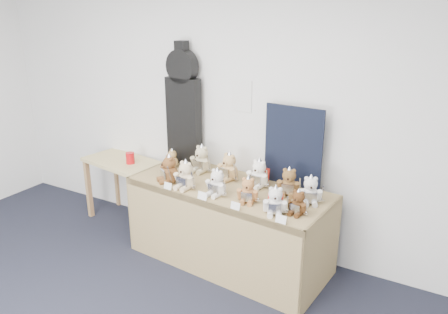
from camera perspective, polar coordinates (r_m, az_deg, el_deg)
The scene contains 22 objects.
room_shell at distance 4.17m, azimuth 2.31°, elevation 7.96°, with size 6.00×6.00×6.00m.
display_table at distance 4.00m, azimuth 0.03°, elevation -6.38°, with size 1.93×0.94×0.78m.
side_table at distance 4.98m, azimuth -13.05°, elevation -1.76°, with size 0.94×0.62×0.73m.
guitar_case at distance 4.43m, azimuth -5.32°, elevation 6.68°, with size 0.39×0.14×1.24m.
navy_board at distance 3.94m, azimuth 9.02°, elevation 1.32°, with size 0.55×0.02×0.74m, color black.
red_cup at distance 4.80m, azimuth -12.16°, elevation -0.13°, with size 0.09×0.09×0.12m, color red.
teddy_front_far_left at distance 4.09m, azimuth -7.20°, elevation -1.68°, with size 0.23×0.24×0.29m.
teddy_front_left at distance 3.92m, azimuth -5.04°, elevation -2.50°, with size 0.24×0.20×0.29m.
teddy_front_centre at distance 3.77m, azimuth -0.93°, elevation -3.47°, with size 0.22×0.19×0.27m.
teddy_front_right at distance 3.65m, azimuth 3.15°, elevation -4.45°, with size 0.21×0.19×0.25m.
teddy_front_far_right at distance 3.46m, azimuth 6.71°, elevation -5.84°, with size 0.22×0.20×0.26m.
teddy_front_end at distance 3.49m, azimuth 9.62°, elevation -5.97°, with size 0.19×0.16×0.23m.
teddy_back_left at distance 4.31m, azimuth -2.97°, elevation -0.37°, with size 0.25×0.21×0.30m.
teddy_back_centre_left at distance 4.10m, azimuth 0.63°, elevation -1.41°, with size 0.24×0.22×0.30m.
teddy_back_centre_right at distance 3.96m, azimuth 4.56°, elevation -2.30°, with size 0.24×0.20×0.29m.
teddy_back_right at distance 3.82m, azimuth 8.45°, elevation -3.34°, with size 0.23×0.20×0.27m.
teddy_back_end at distance 3.70m, azimuth 11.21°, elevation -4.38°, with size 0.22×0.21×0.27m.
teddy_back_far_left at distance 4.46m, azimuth -6.82°, elevation -0.28°, with size 0.17×0.17×0.21m.
entry_card_a at distance 3.94m, azimuth -7.35°, elevation -3.78°, with size 0.09×0.00×0.06m, color silver.
entry_card_b at distance 3.71m, azimuth -2.84°, elevation -5.09°, with size 0.09×0.00×0.07m, color silver.
entry_card_c at distance 3.54m, azimuth 1.49°, elevation -6.40°, with size 0.09×0.00×0.06m, color silver.
entry_card_d at distance 3.35m, azimuth 7.45°, elevation -8.07°, with size 0.09×0.00×0.06m, color silver.
Camera 1 is at (1.99, -1.14, 2.34)m, focal length 35.00 mm.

